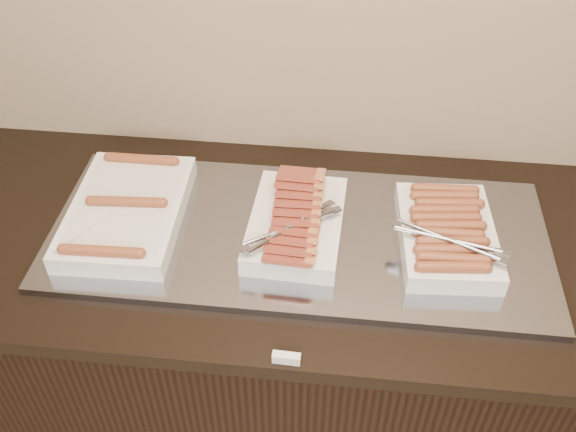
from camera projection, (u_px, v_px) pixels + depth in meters
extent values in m
cube|color=black|center=(287.00, 351.00, 1.89)|extent=(2.00, 0.70, 0.86)
cube|color=black|center=(287.00, 243.00, 1.58)|extent=(2.06, 0.76, 0.04)
cube|color=gray|center=(298.00, 235.00, 1.56)|extent=(1.20, 0.50, 0.02)
cube|color=silver|center=(127.00, 212.00, 1.57)|extent=(0.28, 0.40, 0.05)
cylinder|color=brown|center=(101.00, 251.00, 1.43)|extent=(0.18, 0.03, 0.03)
cylinder|color=brown|center=(127.00, 202.00, 1.55)|extent=(0.18, 0.04, 0.03)
cylinder|color=brown|center=(142.00, 159.00, 1.67)|extent=(0.18, 0.03, 0.03)
cube|color=silver|center=(296.00, 224.00, 1.54)|extent=(0.23, 0.33, 0.05)
cube|color=#A04833|center=(289.00, 255.00, 1.43)|extent=(0.11, 0.10, 0.04)
cube|color=#A04833|center=(290.00, 245.00, 1.45)|extent=(0.11, 0.09, 0.04)
cube|color=#A04833|center=(292.00, 235.00, 1.46)|extent=(0.11, 0.09, 0.04)
cube|color=#A04833|center=(297.00, 226.00, 1.48)|extent=(0.11, 0.09, 0.04)
cube|color=#A04833|center=(296.00, 217.00, 1.50)|extent=(0.11, 0.09, 0.04)
cube|color=#A04833|center=(297.00, 208.00, 1.52)|extent=(0.11, 0.09, 0.04)
cube|color=#A04833|center=(298.00, 199.00, 1.54)|extent=(0.11, 0.09, 0.04)
cube|color=#A04833|center=(299.00, 191.00, 1.56)|extent=(0.11, 0.09, 0.04)
cube|color=#A04833|center=(298.00, 182.00, 1.58)|extent=(0.11, 0.09, 0.04)
cube|color=#A04833|center=(300.00, 174.00, 1.60)|extent=(0.11, 0.09, 0.04)
cube|color=silver|center=(447.00, 236.00, 1.51)|extent=(0.24, 0.34, 0.05)
cylinder|color=brown|center=(453.00, 267.00, 1.39)|extent=(0.15, 0.04, 0.03)
cylinder|color=brown|center=(454.00, 259.00, 1.41)|extent=(0.14, 0.03, 0.03)
cylinder|color=brown|center=(451.00, 250.00, 1.43)|extent=(0.15, 0.04, 0.03)
cylinder|color=brown|center=(453.00, 242.00, 1.45)|extent=(0.15, 0.04, 0.03)
cylinder|color=brown|center=(448.00, 234.00, 1.47)|extent=(0.14, 0.03, 0.03)
cylinder|color=brown|center=(451.00, 226.00, 1.49)|extent=(0.15, 0.04, 0.03)
cylinder|color=brown|center=(446.00, 218.00, 1.51)|extent=(0.15, 0.04, 0.03)
cylinder|color=brown|center=(445.00, 210.00, 1.53)|extent=(0.15, 0.04, 0.03)
cylinder|color=brown|center=(450.00, 204.00, 1.54)|extent=(0.15, 0.04, 0.03)
cylinder|color=brown|center=(444.00, 196.00, 1.56)|extent=(0.15, 0.04, 0.03)
cylinder|color=brown|center=(445.00, 189.00, 1.58)|extent=(0.15, 0.03, 0.03)
cube|color=silver|center=(286.00, 358.00, 1.29)|extent=(0.06, 0.02, 0.02)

